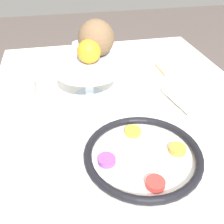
# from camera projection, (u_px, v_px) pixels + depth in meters

# --- Properties ---
(dining_table) EXTENTS (1.27, 0.88, 0.73)m
(dining_table) POSITION_uv_depth(u_px,v_px,m) (128.00, 195.00, 1.00)
(dining_table) COLOR white
(dining_table) RESTS_ON ground_plane
(seder_plate) EXTENTS (0.29, 0.29, 0.03)m
(seder_plate) POSITION_uv_depth(u_px,v_px,m) (143.00, 155.00, 0.64)
(seder_plate) COLOR silver
(seder_plate) RESTS_ON dining_table
(wine_glass) EXTENTS (0.07, 0.07, 0.14)m
(wine_glass) POSITION_uv_depth(u_px,v_px,m) (59.00, 121.00, 0.62)
(wine_glass) COLOR silver
(wine_glass) RESTS_ON dining_table
(fruit_stand) EXTENTS (0.22, 0.22, 0.13)m
(fruit_stand) POSITION_uv_depth(u_px,v_px,m) (88.00, 68.00, 0.83)
(fruit_stand) COLOR silver
(fruit_stand) RESTS_ON dining_table
(orange_fruit) EXTENTS (0.07, 0.07, 0.07)m
(orange_fruit) POSITION_uv_depth(u_px,v_px,m) (89.00, 51.00, 0.78)
(orange_fruit) COLOR orange
(orange_fruit) RESTS_ON fruit_stand
(coconut) EXTENTS (0.11, 0.11, 0.11)m
(coconut) POSITION_uv_depth(u_px,v_px,m) (96.00, 38.00, 0.81)
(coconut) COLOR brown
(coconut) RESTS_ON fruit_stand
(bread_plate) EXTENTS (0.19, 0.19, 0.02)m
(bread_plate) POSITION_uv_depth(u_px,v_px,m) (172.00, 70.00, 1.03)
(bread_plate) COLOR silver
(bread_plate) RESTS_ON dining_table
(napkin_roll) EXTENTS (0.15, 0.06, 0.04)m
(napkin_roll) POSITION_uv_depth(u_px,v_px,m) (180.00, 99.00, 0.84)
(napkin_roll) COLOR white
(napkin_roll) RESTS_ON dining_table
(cup_near) EXTENTS (0.07, 0.07, 0.08)m
(cup_near) POSITION_uv_depth(u_px,v_px,m) (24.00, 87.00, 0.86)
(cup_near) COLOR silver
(cup_near) RESTS_ON dining_table
(cup_mid) EXTENTS (0.07, 0.07, 0.08)m
(cup_mid) POSITION_uv_depth(u_px,v_px,m) (81.00, 52.00, 1.10)
(cup_mid) COLOR silver
(cup_mid) RESTS_ON dining_table
(fork_left) EXTENTS (0.04, 0.17, 0.01)m
(fork_left) POSITION_uv_depth(u_px,v_px,m) (40.00, 196.00, 0.56)
(fork_left) COLOR silver
(fork_left) RESTS_ON dining_table
(fork_right) EXTENTS (0.03, 0.17, 0.01)m
(fork_right) POSITION_uv_depth(u_px,v_px,m) (40.00, 185.00, 0.58)
(fork_right) COLOR silver
(fork_right) RESTS_ON dining_table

